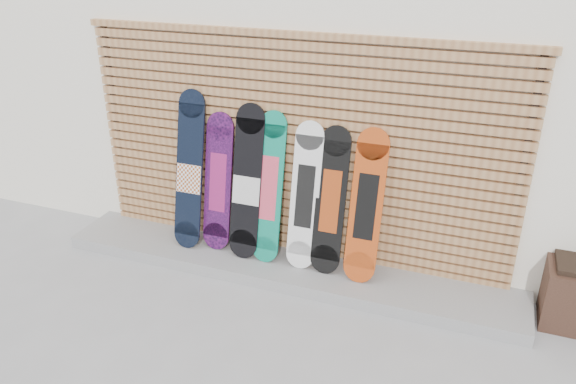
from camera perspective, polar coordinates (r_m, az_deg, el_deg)
name	(u,v)px	position (r m, az deg, el deg)	size (l,w,h in m)	color
ground	(272,315)	(5.08, -1.63, -12.35)	(80.00, 80.00, 0.00)	#939496
building	(412,44)	(7.42, 12.50, 14.49)	(12.00, 5.00, 3.60)	white
concrete_step	(284,267)	(5.61, -0.44, -7.59)	(4.60, 0.70, 0.12)	gray
slat_wall	(294,148)	(5.34, 0.64, 4.45)	(4.26, 0.08, 2.29)	#A16E43
snowboard_0	(189,172)	(5.69, -9.99, 2.03)	(0.29, 0.38, 1.58)	black
snowboard_1	(218,182)	(5.62, -7.11, 0.97)	(0.29, 0.30, 1.39)	black
snowboard_2	(247,184)	(5.44, -4.20, 0.83)	(0.30, 0.36, 1.51)	black
snowboard_3	(269,188)	(5.37, -1.91, 0.38)	(0.26, 0.35, 1.46)	#0D7E63
snowboard_4	(305,196)	(5.27, 1.74, -0.45)	(0.28, 0.33, 1.40)	white
snowboard_5	(331,201)	(5.20, 4.35, -0.95)	(0.29, 0.34, 1.38)	black
snowboard_6	(366,207)	(5.11, 7.95, -1.50)	(0.30, 0.37, 1.41)	#B54113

